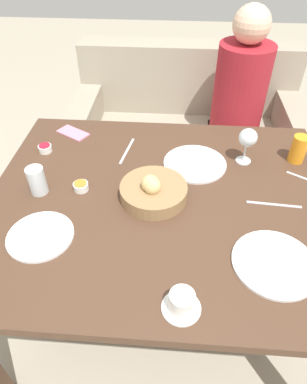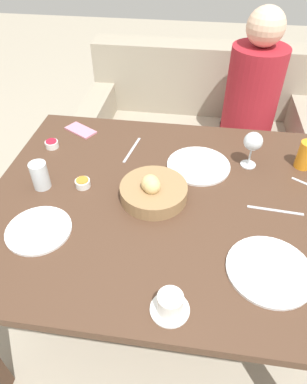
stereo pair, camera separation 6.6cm
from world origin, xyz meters
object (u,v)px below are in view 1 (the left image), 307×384
at_px(seated_person, 234,124).
at_px(jam_bowl_honey, 81,186).
at_px(coffee_cup, 182,303).
at_px(jam_bowl_berry, 45,148).
at_px(bread_basket, 153,191).
at_px(plate_near_left, 40,236).
at_px(knife_silver, 274,205).
at_px(cell_phone, 73,133).
at_px(plate_far_center, 195,164).
at_px(spoon_coffee, 305,179).
at_px(wine_glass, 248,139).
at_px(plate_near_right, 275,263).
at_px(fork_silver, 127,151).
at_px(couch, 185,136).
at_px(water_tumbler, 37,181).
at_px(juice_glass, 299,149).

height_order(seated_person, jam_bowl_honey, seated_person).
relative_size(coffee_cup, jam_bowl_berry, 1.91).
relative_size(bread_basket, jam_bowl_honey, 4.31).
xyz_separation_m(plate_near_left, knife_silver, (0.81, 0.22, -0.00)).
height_order(jam_bowl_honey, cell_phone, jam_bowl_honey).
xyz_separation_m(plate_far_center, spoon_coffee, (0.44, -0.06, -0.00)).
xyz_separation_m(wine_glass, jam_bowl_honey, (-0.65, -0.23, -0.10)).
height_order(plate_near_right, fork_silver, plate_near_right).
distance_m(couch, spoon_coffee, 1.13).
bearing_deg(knife_silver, water_tumbler, 179.59).
relative_size(plate_near_right, plate_far_center, 1.00).
bearing_deg(juice_glass, plate_near_left, -152.10).
relative_size(juice_glass, fork_silver, 0.59).
distance_m(plate_near_left, coffee_cup, 0.52).
relative_size(plate_far_center, jam_bowl_berry, 4.53).
relative_size(fork_silver, cell_phone, 1.18).
bearing_deg(plate_near_right, cell_phone, 139.48).
relative_size(plate_near_right, coffee_cup, 2.38).
bearing_deg(plate_near_left, fork_silver, 66.77).
xyz_separation_m(jam_bowl_honey, cell_phone, (-0.13, 0.39, -0.01)).
xyz_separation_m(bread_basket, plate_far_center, (0.16, 0.22, -0.03)).
distance_m(coffee_cup, jam_bowl_berry, 0.94).
xyz_separation_m(bread_basket, juice_glass, (0.59, 0.28, 0.02)).
bearing_deg(spoon_coffee, cell_phone, 165.56).
bearing_deg(seated_person, plate_near_right, -91.53).
relative_size(couch, coffee_cup, 12.90).
distance_m(seated_person, jam_bowl_honey, 1.19).
bearing_deg(coffee_cup, spoon_coffee, 51.09).
xyz_separation_m(jam_bowl_berry, spoon_coffee, (1.10, -0.11, -0.01)).
distance_m(water_tumbler, coffee_cup, 0.71).
bearing_deg(jam_bowl_berry, jam_bowl_honey, -47.98).
bearing_deg(water_tumbler, plate_far_center, 20.09).
bearing_deg(water_tumbler, jam_bowl_berry, 103.00).
bearing_deg(seated_person, couch, 152.37).
bearing_deg(couch, water_tumbler, -117.55).
bearing_deg(plate_near_left, jam_bowl_honey, 72.07).
relative_size(plate_near_left, coffee_cup, 2.00).
bearing_deg(plate_near_left, water_tumbler, 108.79).
bearing_deg(coffee_cup, fork_silver, 108.62).
xyz_separation_m(plate_near_right, water_tumbler, (-0.83, 0.28, 0.05)).
xyz_separation_m(bread_basket, plate_near_right, (0.40, -0.27, -0.03)).
distance_m(water_tumbler, jam_bowl_honey, 0.16).
height_order(wine_glass, coffee_cup, wine_glass).
distance_m(bread_basket, wine_glass, 0.46).
height_order(wine_glass, cell_phone, wine_glass).
distance_m(bread_basket, knife_silver, 0.45).
bearing_deg(plate_near_left, knife_silver, 14.98).
distance_m(water_tumbler, wine_glass, 0.84).
bearing_deg(fork_silver, knife_silver, -27.23).
bearing_deg(seated_person, knife_silver, -89.06).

